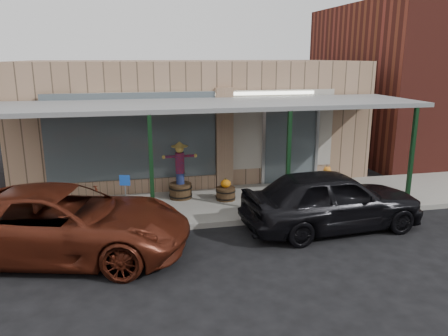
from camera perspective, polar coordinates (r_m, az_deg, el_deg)
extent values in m
plane|color=black|center=(9.80, 2.47, -12.01)|extent=(120.00, 120.00, 0.00)
cube|color=gray|center=(13.02, -1.59, -4.82)|extent=(40.00, 3.20, 0.15)
cube|color=#9D7A60|center=(16.99, -4.58, 6.70)|extent=(12.00, 6.00, 4.20)
cube|color=#4F5A60|center=(13.75, -11.86, 3.79)|extent=(5.20, 0.06, 2.80)
cube|color=#4F5A60|center=(14.92, 8.61, 3.19)|extent=(1.80, 0.06, 2.80)
cube|color=#9D7A60|center=(14.15, 0.01, 3.57)|extent=(0.55, 0.30, 3.40)
cube|color=#9D7A60|center=(14.16, -11.54, -2.35)|extent=(5.20, 0.30, 0.50)
cube|color=#A8A195|center=(14.04, -2.86, 4.70)|extent=(9.00, 0.02, 2.60)
cube|color=white|center=(13.86, -2.90, 9.58)|extent=(7.50, 0.03, 0.10)
cube|color=slate|center=(12.36, -1.69, 8.32)|extent=(12.00, 3.00, 0.12)
cube|color=black|center=(11.00, -9.45, -0.59)|extent=(0.10, 0.10, 2.95)
cube|color=black|center=(11.73, 8.38, 0.39)|extent=(0.10, 0.10, 2.95)
cube|color=black|center=(13.47, 23.28, 1.18)|extent=(0.10, 0.10, 2.95)
cylinder|color=#44311B|center=(13.40, -5.70, -2.97)|extent=(0.74, 0.74, 0.45)
cylinder|color=navy|center=(13.28, -5.74, -1.35)|extent=(0.27, 0.27, 0.34)
cylinder|color=maroon|center=(13.16, -5.79, 0.67)|extent=(0.30, 0.30, 0.62)
sphere|color=gold|center=(13.07, -5.84, 2.49)|extent=(0.25, 0.25, 0.25)
cone|color=gold|center=(13.04, -5.85, 3.13)|extent=(0.41, 0.41, 0.16)
cylinder|color=#44311B|center=(13.17, 0.21, -3.36)|extent=(0.71, 0.71, 0.38)
ellipsoid|color=orange|center=(13.08, 0.21, -2.04)|extent=(0.31, 0.31, 0.25)
cylinder|color=#4C471E|center=(13.04, 0.22, -1.44)|extent=(0.04, 0.04, 0.06)
cylinder|color=gray|center=(11.49, -12.66, -4.71)|extent=(0.04, 0.04, 1.03)
cube|color=blue|center=(11.30, -12.84, -1.58)|extent=(0.26, 0.09, 0.27)
imported|color=black|center=(11.54, 13.92, -4.03)|extent=(4.78, 2.21, 1.59)
ellipsoid|color=orange|center=(12.20, 13.32, -1.55)|extent=(0.29, 0.24, 0.37)
sphere|color=orange|center=(12.16, 13.32, -0.33)|extent=(0.21, 0.21, 0.21)
cylinder|color=#1C7F31|center=(12.16, 13.36, -0.88)|extent=(0.14, 0.14, 0.02)
imported|color=#541E10|center=(10.38, -20.29, -6.69)|extent=(6.09, 3.91, 1.56)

